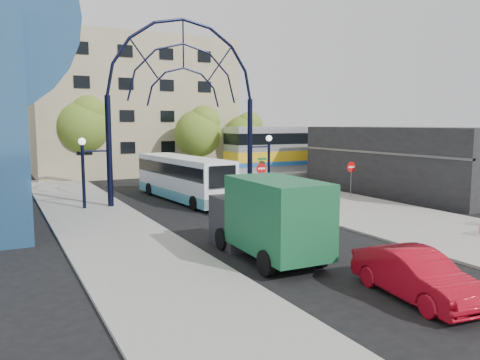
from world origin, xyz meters
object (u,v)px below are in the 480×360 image
sandwich_board (325,202)px  bike_near_b (310,194)px  gateway_arch (184,73)px  tree_north_c (245,133)px  black_suv (253,209)px  bike_near_a (289,187)px  green_truck (266,218)px  tree_north_b (83,124)px  tree_north_a (200,131)px  red_sedan (416,275)px  stop_sign (261,172)px  city_bus (183,177)px  train_car (340,147)px  do_not_enter_sign (351,170)px  street_name_sign (262,169)px

sandwich_board → bike_near_b: 3.88m
gateway_arch → tree_north_c: size_ratio=2.10×
black_suv → bike_near_a: 9.97m
tree_north_c → green_truck: bearing=-116.9°
gateway_arch → tree_north_b: (-3.88, 15.93, -3.29)m
tree_north_a → bike_near_b: bearing=-86.6°
green_truck → tree_north_c: bearing=65.1°
tree_north_b → green_truck: size_ratio=1.24×
gateway_arch → bike_near_a: bearing=-2.8°
bike_near_a → tree_north_b: bearing=101.2°
tree_north_b → green_truck: (1.85, -29.95, -3.66)m
red_sedan → bike_near_a: red_sedan is taller
gateway_arch → stop_sign: gateway_arch is taller
bike_near_b → stop_sign: bearing=104.1°
tree_north_c → bike_near_a: bearing=-105.6°
tree_north_a → tree_north_b: 10.79m
black_suv → bike_near_b: bearing=11.0°
gateway_arch → black_suv: 10.96m
tree_north_a → city_bus: 13.00m
gateway_arch → black_suv: gateway_arch is taller
train_car → city_bus: train_car is taller
do_not_enter_sign → red_sedan: 19.53m
tree_north_b → bike_near_b: tree_north_b is taller
black_suv → red_sedan: 12.50m
do_not_enter_sign → train_car: 15.03m
tree_north_a → bike_near_a: 13.12m
street_name_sign → green_truck: green_truck is taller
street_name_sign → black_suv: street_name_sign is taller
bike_near_b → tree_north_a: bearing=64.2°
sandwich_board → tree_north_a: (0.52, 19.95, 3.86)m
red_sedan → bike_near_b: red_sedan is taller
sandwich_board → tree_north_a: 20.33m
sandwich_board → bike_near_a: size_ratio=0.59×
black_suv → bike_near_a: (7.02, 7.08, -0.05)m
street_name_sign → tree_north_b: bearing=117.7°
train_car → tree_north_c: 9.95m
stop_sign → bike_near_a: 3.96m
do_not_enter_sign → tree_north_a: size_ratio=0.35×
green_truck → black_suv: bearing=66.5°
gateway_arch → tree_north_b: bearing=103.7°
city_bus → street_name_sign: bearing=-27.9°
black_suv → train_car: bearing=23.6°
stop_sign → tree_north_c: size_ratio=0.38×
street_name_sign → train_car: size_ratio=0.11×
gateway_arch → green_truck: gateway_arch is taller
do_not_enter_sign → sandwich_board: 6.85m
tree_north_c → red_sedan: tree_north_c is taller
tree_north_b → bike_near_a: bearing=-53.7°
do_not_enter_sign → tree_north_b: 25.09m
gateway_arch → train_car: (20.00, 8.00, -5.66)m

